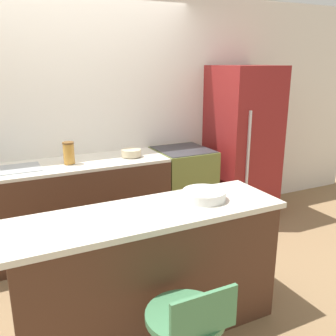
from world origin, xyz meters
TOP-DOWN VIEW (x-y plane):
  - ground_plane at (0.00, 0.00)m, footprint 14.00×14.00m
  - wall_back at (0.00, 0.67)m, footprint 8.00×0.06m
  - back_counter at (-0.32, 0.33)m, footprint 2.15×0.62m
  - kitchen_island at (0.01, -1.13)m, footprint 1.88×0.58m
  - oven_range at (1.06, 0.33)m, footprint 0.60×0.63m
  - refrigerator at (1.85, 0.29)m, footprint 0.70×0.73m
  - mixing_bowl at (0.42, 0.29)m, footprint 0.20×0.20m
  - canister_jar at (-0.21, 0.29)m, footprint 0.11×0.11m
  - fruit_bowl at (0.45, -1.11)m, footprint 0.31×0.31m

SIDE VIEW (x-z plane):
  - ground_plane at x=0.00m, z-range 0.00..0.00m
  - back_counter at x=-0.32m, z-range 0.00..0.93m
  - kitchen_island at x=0.01m, z-range 0.00..0.93m
  - oven_range at x=1.06m, z-range 0.00..0.93m
  - refrigerator at x=1.85m, z-range 0.00..1.84m
  - fruit_bowl at x=0.45m, z-range 0.93..1.00m
  - mixing_bowl at x=0.42m, z-range 0.94..1.01m
  - canister_jar at x=-0.21m, z-range 0.94..1.15m
  - wall_back at x=0.00m, z-range 0.00..2.60m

